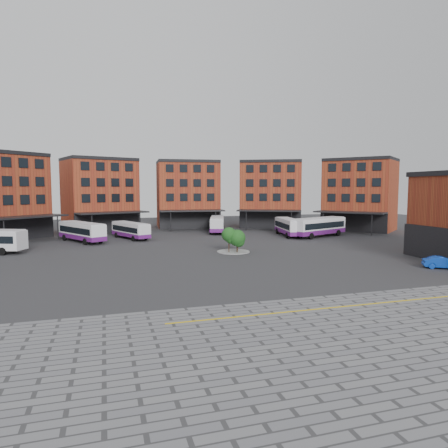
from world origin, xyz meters
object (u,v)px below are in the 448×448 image
object	(u,v)px
bus_c	(131,230)
blue_car	(443,262)
bus_b	(82,231)
bus_d	(217,224)
tree_island	(235,239)
bus_f	(319,227)
bus_e	(289,227)

from	to	relation	value
bus_c	blue_car	xyz separation A→B (m)	(30.31, -35.49, -0.87)
bus_b	bus_d	world-z (taller)	bus_b
tree_island	bus_b	xyz separation A→B (m)	(-20.06, 17.24, -0.18)
bus_f	blue_car	xyz separation A→B (m)	(-1.71, -28.69, -1.19)
bus_e	blue_car	bearing A→B (deg)	-74.63
bus_c	tree_island	bearing A→B (deg)	-80.33
bus_d	blue_car	distance (m)	43.10
bus_d	bus_f	distance (m)	19.52
bus_c	blue_car	bearing A→B (deg)	-72.71
tree_island	bus_c	bearing A→B (deg)	122.88
bus_b	bus_c	bearing A→B (deg)	-15.77
bus_d	bus_f	world-z (taller)	bus_f
tree_island	bus_b	world-z (taller)	tree_island
tree_island	blue_car	bearing A→B (deg)	-42.38
bus_c	bus_d	bearing A→B (deg)	-5.30
tree_island	bus_f	world-z (taller)	tree_island
bus_e	blue_car	xyz separation A→B (m)	(2.70, -31.68, -1.03)
bus_b	bus_e	world-z (taller)	bus_b
bus_c	bus_f	world-z (taller)	bus_f
bus_f	bus_c	bearing A→B (deg)	-124.86
tree_island	bus_d	size ratio (longest dim) A/B	0.40
bus_d	bus_e	world-z (taller)	bus_e
tree_island	bus_e	distance (m)	21.61
bus_b	bus_e	bearing A→B (deg)	-32.44
tree_island	bus_e	size ratio (longest dim) A/B	0.39
bus_b	blue_car	distance (m)	50.78
bus_b	blue_car	world-z (taller)	bus_b
tree_island	bus_c	world-z (taller)	tree_island
bus_c	bus_d	world-z (taller)	bus_d
bus_c	bus_e	world-z (taller)	bus_e
bus_d	bus_e	bearing A→B (deg)	-23.78
bus_e	bus_c	bearing A→B (deg)	-177.35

